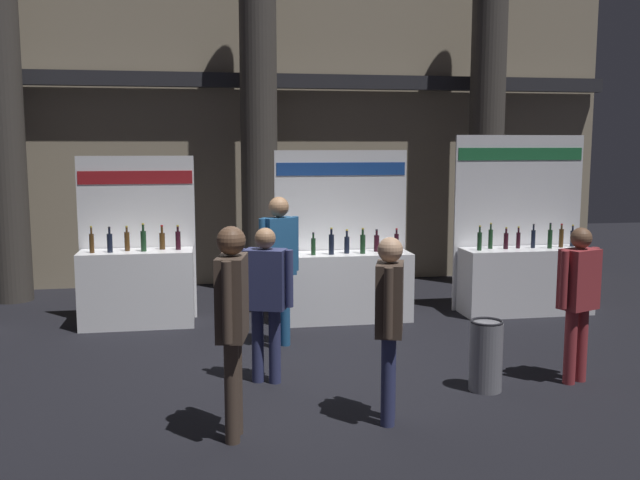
{
  "coord_description": "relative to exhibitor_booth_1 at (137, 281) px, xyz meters",
  "views": [
    {
      "loc": [
        -0.97,
        -7.47,
        2.44
      ],
      "look_at": [
        0.48,
        1.04,
        1.27
      ],
      "focal_mm": 39.68,
      "sensor_mm": 36.0,
      "label": 1
    }
  ],
  "objects": [
    {
      "name": "visitor_5",
      "position": [
        4.65,
        -3.19,
        0.36
      ],
      "size": [
        0.51,
        0.37,
        1.61
      ],
      "rotation": [
        0.0,
        0.0,
        3.53
      ],
      "color": "maroon",
      "rests_on": "ground_plane"
    },
    {
      "name": "exhibitor_booth_1",
      "position": [
        0.0,
        0.0,
        0.0
      ],
      "size": [
        1.58,
        0.66,
        2.29
      ],
      "color": "white",
      "rests_on": "ground_plane"
    },
    {
      "name": "ground_plane",
      "position": [
        1.83,
        -2.23,
        -0.61
      ],
      "size": [
        25.45,
        25.45,
        0.0
      ],
      "primitive_type": "plane",
      "color": "black"
    },
    {
      "name": "exhibitor_booth_3",
      "position": [
        5.51,
        -0.2,
        0.01
      ],
      "size": [
        1.98,
        0.66,
        2.58
      ],
      "color": "white",
      "rests_on": "ground_plane"
    },
    {
      "name": "exhibitor_booth_2",
      "position": [
        2.84,
        -0.18,
        -0.02
      ],
      "size": [
        1.9,
        0.66,
        2.37
      ],
      "color": "white",
      "rests_on": "ground_plane"
    },
    {
      "name": "visitor_3",
      "position": [
        1.79,
        -1.36,
        0.48
      ],
      "size": [
        0.5,
        0.34,
        1.83
      ],
      "rotation": [
        0.0,
        0.0,
        0.43
      ],
      "color": "navy",
      "rests_on": "ground_plane"
    },
    {
      "name": "hall_colonnade",
      "position": [
        1.83,
        2.62,
        2.54
      ],
      "size": [
        12.72,
        1.38,
        6.4
      ],
      "color": "gray",
      "rests_on": "ground_plane"
    },
    {
      "name": "visitor_2",
      "position": [
        1.51,
        -2.65,
        0.36
      ],
      "size": [
        0.54,
        0.38,
        1.61
      ],
      "rotation": [
        0.0,
        0.0,
        5.92
      ],
      "color": "navy",
      "rests_on": "ground_plane"
    },
    {
      "name": "visitor_0",
      "position": [
        1.11,
        -4.01,
        0.48
      ],
      "size": [
        0.3,
        0.61,
        1.79
      ],
      "rotation": [
        0.0,
        0.0,
        4.52
      ],
      "color": "#47382D",
      "rests_on": "ground_plane"
    },
    {
      "name": "visitor_4",
      "position": [
        2.47,
        -3.89,
        0.38
      ],
      "size": [
        0.33,
        0.53,
        1.66
      ],
      "rotation": [
        0.0,
        0.0,
        1.26
      ],
      "color": "navy",
      "rests_on": "ground_plane"
    },
    {
      "name": "trash_bin",
      "position": [
        3.64,
        -3.26,
        -0.25
      ],
      "size": [
        0.33,
        0.33,
        0.72
      ],
      "color": "slate",
      "rests_on": "ground_plane"
    }
  ]
}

